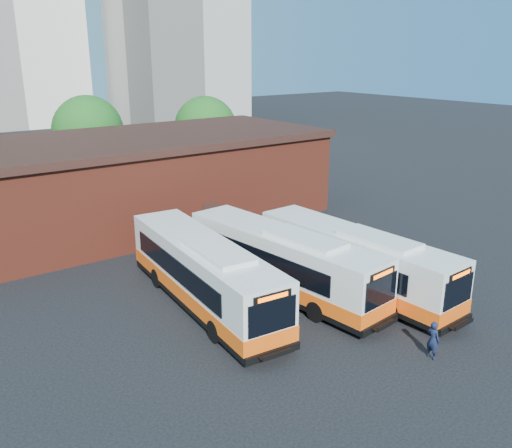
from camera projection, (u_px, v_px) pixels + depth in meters
ground at (316, 327)px, 25.08m from camera, size 220.00×220.00×0.00m
bus_midwest at (204, 276)px, 26.78m from camera, size 3.78×13.12×3.53m
bus_mideast at (283, 264)px, 28.35m from camera, size 3.93×12.97×3.48m
bus_east at (354, 263)px, 28.55m from camera, size 3.19×12.64×3.41m
transit_worker at (433, 340)px, 22.36m from camera, size 0.42×0.62×1.67m
depot_building at (132, 180)px, 39.42m from camera, size 28.60×12.60×6.40m
tree_mid at (88, 131)px, 50.74m from camera, size 6.56×6.56×8.36m
tree_east at (205, 127)px, 54.72m from camera, size 6.24×6.24×7.96m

